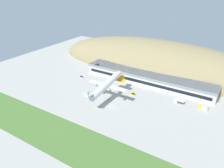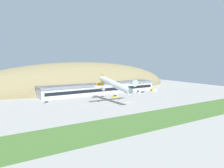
{
  "view_description": "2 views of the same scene",
  "coord_description": "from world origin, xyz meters",
  "px_view_note": "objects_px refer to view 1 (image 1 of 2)",
  "views": [
    {
      "loc": [
        72.6,
        -116.55,
        86.4
      ],
      "look_at": [
        -6.6,
        10.3,
        13.12
      ],
      "focal_mm": 35.0,
      "sensor_mm": 36.0,
      "label": 1
    },
    {
      "loc": [
        -97.41,
        -130.38,
        32.69
      ],
      "look_at": [
        -8.1,
        9.55,
        13.72
      ],
      "focal_mm": 35.0,
      "sensor_mm": 36.0,
      "label": 2
    }
  ],
  "objects_px": {
    "box_truck": "(203,107)",
    "traffic_cone_0": "(98,85)",
    "service_car_0": "(133,94)",
    "fuel_truck": "(179,101)",
    "traffic_cone_1": "(147,107)",
    "terminal_building": "(147,78)",
    "cargo_airplane": "(107,85)",
    "service_car_1": "(82,77)"
  },
  "relations": [
    {
      "from": "cargo_airplane",
      "to": "fuel_truck",
      "type": "height_order",
      "value": "cargo_airplane"
    },
    {
      "from": "service_car_0",
      "to": "cargo_airplane",
      "type": "bearing_deg",
      "value": -124.83
    },
    {
      "from": "box_truck",
      "to": "traffic_cone_0",
      "type": "xyz_separation_m",
      "value": [
        -87.47,
        -9.43,
        -1.24
      ]
    },
    {
      "from": "terminal_building",
      "to": "cargo_airplane",
      "type": "relative_size",
      "value": 2.35
    },
    {
      "from": "terminal_building",
      "to": "service_car_1",
      "type": "relative_size",
      "value": 30.89
    },
    {
      "from": "box_truck",
      "to": "terminal_building",
      "type": "bearing_deg",
      "value": 161.27
    },
    {
      "from": "fuel_truck",
      "to": "box_truck",
      "type": "distance_m",
      "value": 17.4
    },
    {
      "from": "service_car_0",
      "to": "fuel_truck",
      "type": "height_order",
      "value": "fuel_truck"
    },
    {
      "from": "service_car_0",
      "to": "terminal_building",
      "type": "bearing_deg",
      "value": 88.07
    },
    {
      "from": "box_truck",
      "to": "traffic_cone_0",
      "type": "height_order",
      "value": "box_truck"
    },
    {
      "from": "terminal_building",
      "to": "service_car_0",
      "type": "height_order",
      "value": "terminal_building"
    },
    {
      "from": "traffic_cone_1",
      "to": "fuel_truck",
      "type": "bearing_deg",
      "value": 46.92
    },
    {
      "from": "fuel_truck",
      "to": "traffic_cone_0",
      "type": "distance_m",
      "value": 70.67
    },
    {
      "from": "service_car_0",
      "to": "box_truck",
      "type": "relative_size",
      "value": 0.65
    },
    {
      "from": "cargo_airplane",
      "to": "traffic_cone_1",
      "type": "relative_size",
      "value": 86.85
    },
    {
      "from": "terminal_building",
      "to": "service_car_0",
      "type": "distance_m",
      "value": 26.31
    },
    {
      "from": "fuel_truck",
      "to": "traffic_cone_1",
      "type": "xyz_separation_m",
      "value": [
        -18.31,
        -19.58,
        -1.24
      ]
    },
    {
      "from": "terminal_building",
      "to": "service_car_0",
      "type": "relative_size",
      "value": 27.81
    },
    {
      "from": "service_car_0",
      "to": "service_car_1",
      "type": "height_order",
      "value": "service_car_0"
    },
    {
      "from": "cargo_airplane",
      "to": "traffic_cone_0",
      "type": "height_order",
      "value": "cargo_airplane"
    },
    {
      "from": "box_truck",
      "to": "traffic_cone_1",
      "type": "distance_m",
      "value": 40.91
    },
    {
      "from": "cargo_airplane",
      "to": "service_car_1",
      "type": "relative_size",
      "value": 13.14
    },
    {
      "from": "service_car_1",
      "to": "fuel_truck",
      "type": "xyz_separation_m",
      "value": [
        93.07,
        3.24,
        0.87
      ]
    },
    {
      "from": "terminal_building",
      "to": "cargo_airplane",
      "type": "xyz_separation_m",
      "value": [
        -14.04,
        -44.77,
        8.11
      ]
    },
    {
      "from": "fuel_truck",
      "to": "box_truck",
      "type": "xyz_separation_m",
      "value": [
        17.4,
        0.36,
        -0.0
      ]
    },
    {
      "from": "terminal_building",
      "to": "traffic_cone_0",
      "type": "xyz_separation_m",
      "value": [
        -35.31,
        -27.11,
        -5.29
      ]
    },
    {
      "from": "box_truck",
      "to": "traffic_cone_0",
      "type": "distance_m",
      "value": 87.99
    },
    {
      "from": "cargo_airplane",
      "to": "traffic_cone_0",
      "type": "bearing_deg",
      "value": 140.3
    },
    {
      "from": "box_truck",
      "to": "service_car_1",
      "type": "bearing_deg",
      "value": -178.13
    },
    {
      "from": "cargo_airplane",
      "to": "traffic_cone_1",
      "type": "height_order",
      "value": "cargo_airplane"
    },
    {
      "from": "traffic_cone_0",
      "to": "box_truck",
      "type": "bearing_deg",
      "value": 6.15
    },
    {
      "from": "terminal_building",
      "to": "box_truck",
      "type": "xyz_separation_m",
      "value": [
        52.16,
        -17.69,
        -4.05
      ]
    },
    {
      "from": "fuel_truck",
      "to": "traffic_cone_0",
      "type": "bearing_deg",
      "value": -172.63
    },
    {
      "from": "cargo_airplane",
      "to": "box_truck",
      "type": "distance_m",
      "value": 72.56
    },
    {
      "from": "fuel_truck",
      "to": "terminal_building",
      "type": "bearing_deg",
      "value": 152.57
    },
    {
      "from": "service_car_1",
      "to": "box_truck",
      "type": "xyz_separation_m",
      "value": [
        110.47,
        3.6,
        0.87
      ]
    },
    {
      "from": "traffic_cone_0",
      "to": "service_car_1",
      "type": "bearing_deg",
      "value": 165.79
    },
    {
      "from": "traffic_cone_1",
      "to": "service_car_1",
      "type": "bearing_deg",
      "value": 167.68
    },
    {
      "from": "terminal_building",
      "to": "traffic_cone_1",
      "type": "relative_size",
      "value": 204.21
    },
    {
      "from": "fuel_truck",
      "to": "box_truck",
      "type": "bearing_deg",
      "value": 1.19
    },
    {
      "from": "box_truck",
      "to": "traffic_cone_0",
      "type": "bearing_deg",
      "value": -173.85
    },
    {
      "from": "terminal_building",
      "to": "traffic_cone_0",
      "type": "distance_m",
      "value": 44.84
    }
  ]
}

